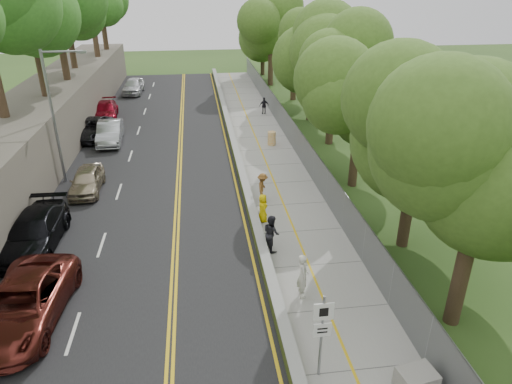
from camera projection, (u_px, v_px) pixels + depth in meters
ground at (271, 316)px, 17.23m from camera, size 140.00×140.00×0.00m
road at (153, 171)px, 30.01m from camera, size 11.20×66.00×0.04m
sidewalk at (272, 165)px, 30.96m from camera, size 4.20×66.00×0.05m
jersey_barrier at (238, 163)px, 30.57m from camera, size 0.42×66.00×0.60m
rock_embankment at (17, 148)px, 28.19m from camera, size 5.00×66.00×4.00m
chainlink_fence at (303, 150)px, 30.80m from camera, size 0.04×66.00×2.00m
trees_fenceside at (344, 58)px, 28.51m from camera, size 7.00×66.00×14.00m
streetlight at (56, 109)px, 26.53m from camera, size 2.52×0.22×8.00m
signpost at (322, 328)px, 13.81m from camera, size 0.62×0.09×3.10m
construction_barrel at (272, 138)px, 34.42m from camera, size 0.62×0.62×1.01m
concrete_block at (416, 381)px, 13.92m from camera, size 1.24×1.02×0.74m
car_2 at (23, 304)px, 16.56m from camera, size 3.17×6.06×1.63m
car_3 at (35, 232)px, 21.25m from camera, size 2.34×5.53×1.59m
car_4 at (87, 180)px, 26.86m from camera, size 1.70×4.13×1.40m
car_5 at (110, 132)px, 34.80m from camera, size 2.00×4.97×1.60m
car_6 at (92, 128)px, 35.92m from camera, size 2.96×5.50×1.47m
car_7 at (106, 110)px, 40.80m from camera, size 2.45×5.12×1.44m
car_8 at (133, 86)px, 49.53m from camera, size 2.20×4.90×1.63m
painter_0 at (263, 208)px, 23.48m from camera, size 0.60×0.81×1.52m
painter_1 at (303, 276)px, 17.87m from camera, size 0.50×0.72×1.88m
painter_2 at (271, 233)px, 20.97m from camera, size 0.90×1.02×1.77m
painter_3 at (263, 187)px, 25.68m from camera, size 0.87×1.18×1.64m
person_far at (264, 106)px, 42.06m from camera, size 0.94×0.47×1.55m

